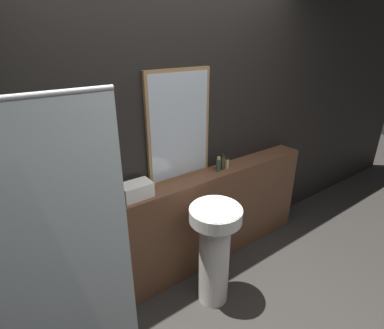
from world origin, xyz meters
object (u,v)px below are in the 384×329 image
Objects in this scene: towel_stack at (136,190)px; lotion_bottle at (227,163)px; shampoo_bottle at (219,164)px; conditioner_bottle at (223,162)px; pedestal_sink at (214,247)px; mirror at (179,127)px.

towel_stack is 0.91m from lotion_bottle.
shampoo_bottle is 1.29× the size of lotion_bottle.
conditioner_bottle is (0.05, 0.00, 0.00)m from shampoo_bottle.
pedestal_sink is at bearing -43.56° from towel_stack.
mirror is at bearing 166.99° from conditioner_bottle.
shampoo_bottle is 0.10m from lotion_bottle.
towel_stack is 1.60× the size of conditioner_bottle.
pedestal_sink is at bearing -92.68° from mirror.
shampoo_bottle is at bearing 180.00° from lotion_bottle.
pedestal_sink is 8.55× the size of lotion_bottle.
conditioner_bottle is 0.05m from lotion_bottle.
mirror is at bearing 87.32° from pedestal_sink.
lotion_bottle is (0.05, 0.00, -0.02)m from conditioner_bottle.
lotion_bottle is at bearing 0.00° from conditioner_bottle.
conditioner_bottle is at bearing 180.00° from lotion_bottle.
mirror is 0.53m from shampoo_bottle.
pedestal_sink is at bearing -136.14° from conditioner_bottle.
conditioner_bottle reaches higher than shampoo_bottle.
mirror is 8.65× the size of lotion_bottle.
shampoo_bottle reaches higher than towel_stack.
pedestal_sink is 6.63× the size of shampoo_bottle.
towel_stack is 0.86m from conditioner_bottle.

